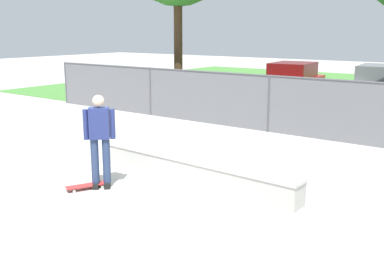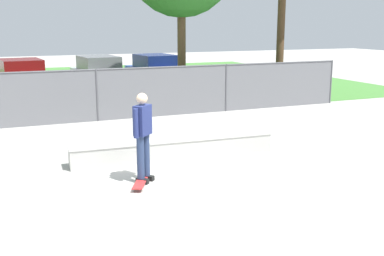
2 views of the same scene
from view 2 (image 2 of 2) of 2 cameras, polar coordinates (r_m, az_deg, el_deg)
name	(u,v)px [view 2 (image 2 of 2)]	position (r m, az deg, el deg)	size (l,w,h in m)	color
ground_plane	(156,175)	(10.00, -4.44, -5.77)	(80.00, 80.00, 0.00)	#ADAAA3
grass_strip	(59,84)	(25.82, -15.85, 5.15)	(30.77, 20.00, 0.02)	#478438
concrete_ledge	(175,148)	(11.12, -2.12, -2.46)	(4.94, 0.71, 0.51)	#B7B5AD
skateboarder	(143,133)	(9.37, -6.00, -0.66)	(0.47, 0.45, 1.82)	black
skateboard	(140,183)	(9.36, -6.30, -6.64)	(0.54, 0.80, 0.09)	red
chainlink_fence	(97,93)	(15.60, -11.51, 4.23)	(18.84, 0.07, 1.72)	#4C4C51
car_red	(23,79)	(21.40, -19.93, 5.66)	(2.31, 4.35, 1.66)	#B21E1E
car_silver	(100,74)	(22.47, -11.17, 6.47)	(2.31, 4.35, 1.66)	#B7BABF
car_blue	(156,72)	(23.25, -4.38, 6.87)	(2.31, 4.35, 1.66)	#233D9E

